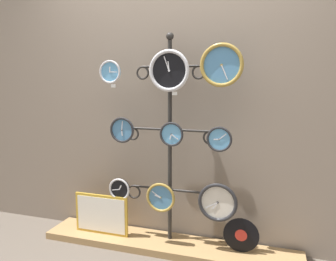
# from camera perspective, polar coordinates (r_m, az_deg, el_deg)

# --- Properties ---
(shop_wall) EXTENTS (4.40, 0.04, 2.80)m
(shop_wall) POSITION_cam_1_polar(r_m,az_deg,el_deg) (2.83, 1.32, 8.33)
(shop_wall) COLOR gray
(shop_wall) RESTS_ON ground_plane
(low_shelf) EXTENTS (2.20, 0.36, 0.06)m
(low_shelf) POSITION_cam_1_polar(r_m,az_deg,el_deg) (2.95, -0.06, -19.28)
(low_shelf) COLOR #9E7A4C
(low_shelf) RESTS_ON ground_plane
(display_stand) EXTENTS (0.79, 0.40, 1.80)m
(display_stand) POSITION_cam_1_polar(r_m,az_deg,el_deg) (2.81, 0.32, -9.14)
(display_stand) COLOR #282623
(display_stand) RESTS_ON ground_plane
(clock_top_left) EXTENTS (0.19, 0.04, 0.19)m
(clock_top_left) POSITION_cam_1_polar(r_m,az_deg,el_deg) (2.76, -10.02, 10.01)
(clock_top_left) COLOR #60A8DB
(clock_top_center) EXTENTS (0.32, 0.04, 0.32)m
(clock_top_center) POSITION_cam_1_polar(r_m,az_deg,el_deg) (2.56, 0.20, 10.39)
(clock_top_center) COLOR black
(clock_top_right) EXTENTS (0.33, 0.04, 0.33)m
(clock_top_right) POSITION_cam_1_polar(r_m,az_deg,el_deg) (2.50, 9.32, 11.17)
(clock_top_right) COLOR #4C84B2
(clock_middle_left) EXTENTS (0.22, 0.04, 0.22)m
(clock_middle_left) POSITION_cam_1_polar(r_m,az_deg,el_deg) (2.76, -7.97, 0.09)
(clock_middle_left) COLOR #4C84B2
(clock_middle_center) EXTENTS (0.20, 0.04, 0.20)m
(clock_middle_center) POSITION_cam_1_polar(r_m,az_deg,el_deg) (2.60, 0.64, -0.64)
(clock_middle_center) COLOR #60A8DB
(clock_middle_right) EXTENTS (0.20, 0.04, 0.20)m
(clock_middle_right) POSITION_cam_1_polar(r_m,az_deg,el_deg) (2.52, 8.94, -1.50)
(clock_middle_right) COLOR #60A8DB
(clock_bottom_left) EXTENTS (0.19, 0.04, 0.19)m
(clock_bottom_left) POSITION_cam_1_polar(r_m,az_deg,el_deg) (2.91, -8.42, -10.06)
(clock_bottom_left) COLOR black
(clock_bottom_center) EXTENTS (0.25, 0.04, 0.25)m
(clock_bottom_center) POSITION_cam_1_polar(r_m,az_deg,el_deg) (2.75, -1.26, -11.57)
(clock_bottom_center) COLOR #4C84B2
(clock_bottom_right) EXTENTS (0.31, 0.04, 0.31)m
(clock_bottom_right) POSITION_cam_1_polar(r_m,az_deg,el_deg) (2.66, 8.65, -12.26)
(clock_bottom_right) COLOR silver
(vinyl_record) EXTENTS (0.28, 0.01, 0.28)m
(vinyl_record) POSITION_cam_1_polar(r_m,az_deg,el_deg) (2.78, 12.60, -17.37)
(vinyl_record) COLOR black
(vinyl_record) RESTS_ON low_shelf
(picture_frame) EXTENTS (0.51, 0.02, 0.36)m
(picture_frame) POSITION_cam_1_polar(r_m,az_deg,el_deg) (3.06, -11.53, -14.11)
(picture_frame) COLOR gold
(picture_frame) RESTS_ON low_shelf
(price_tag_upper) EXTENTS (0.04, 0.00, 0.03)m
(price_tag_upper) POSITION_cam_1_polar(r_m,az_deg,el_deg) (2.75, -9.51, 7.69)
(price_tag_upper) COLOR white
(price_tag_mid) EXTENTS (0.04, 0.00, 0.03)m
(price_tag_mid) POSITION_cam_1_polar(r_m,az_deg,el_deg) (2.55, 1.15, 6.49)
(price_tag_mid) COLOR white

